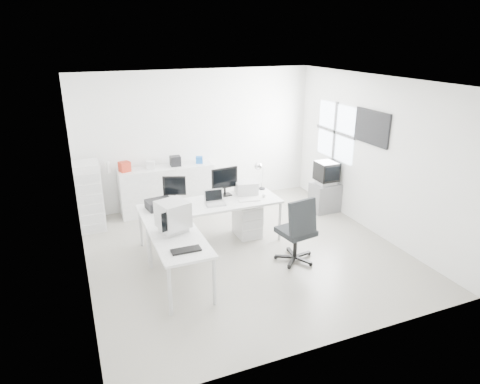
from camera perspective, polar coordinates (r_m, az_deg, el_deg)
name	(u,v)px	position (r m, az deg, el deg)	size (l,w,h in m)	color
floor	(245,251)	(7.28, 0.60, -7.92)	(5.00, 5.00, 0.01)	beige
ceiling	(245,81)	(6.44, 0.70, 14.60)	(5.00, 5.00, 0.01)	white
back_wall	(198,139)	(9.00, -5.62, 7.11)	(5.00, 0.02, 2.80)	white
left_wall	(76,193)	(6.24, -20.99, -0.18)	(0.02, 5.00, 2.80)	white
right_wall	(374,156)	(8.00, 17.42, 4.59)	(0.02, 5.00, 2.80)	white
window	(335,132)	(8.87, 12.58, 7.85)	(0.02, 1.20, 1.10)	white
wall_picture	(372,127)	(7.95, 17.18, 8.23)	(0.04, 0.90, 0.60)	black
main_desk	(211,223)	(7.42, -3.86, -4.16)	(2.40, 0.80, 0.75)	white
side_desk	(180,262)	(6.26, -8.05, -9.22)	(0.70, 1.40, 0.75)	white
drawer_pedestal	(247,220)	(7.72, 0.97, -3.71)	(0.40, 0.50, 0.60)	white
inkjet_printer	(159,204)	(7.13, -10.69, -1.59)	(0.41, 0.32, 0.15)	black
lcd_monitor_small	(175,189)	(7.27, -8.72, 0.37)	(0.38, 0.22, 0.48)	black
lcd_monitor_large	(225,182)	(7.51, -2.06, 1.36)	(0.49, 0.20, 0.51)	black
laptop	(215,199)	(7.16, -3.32, -0.92)	(0.31, 0.32, 0.21)	#B7B7BA
white_keyboard	(249,200)	(7.35, 1.25, -1.10)	(0.37, 0.11, 0.02)	white
white_mouse	(264,196)	(7.50, 3.20, -0.48)	(0.07, 0.07, 0.07)	white
laser_printer	(246,187)	(7.67, 0.83, 0.64)	(0.38, 0.33, 0.22)	#BBBBBB
desk_lamp	(262,177)	(7.83, 2.96, 2.02)	(0.16, 0.16, 0.47)	silver
crt_monitor	(173,216)	(6.21, -8.92, -3.25)	(0.41, 0.41, 0.47)	#B7B7BA
black_keyboard	(186,250)	(5.74, -7.22, -7.70)	(0.40, 0.16, 0.03)	black
office_chair	(296,228)	(6.82, 7.48, -4.81)	(0.65, 0.65, 1.13)	#222426
tv_cabinet	(325,197)	(8.95, 11.22, -0.68)	(0.54, 0.44, 0.59)	slate
crt_tv	(326,173)	(8.78, 11.45, 2.48)	(0.50, 0.48, 0.45)	black
sideboard	(167,189)	(8.84, -9.68, 0.39)	(1.89, 0.47, 0.95)	white
clutter_box_a	(125,167)	(8.54, -15.13, 3.28)	(0.19, 0.17, 0.19)	#AD2B18
clutter_box_b	(151,165)	(8.61, -11.83, 3.57)	(0.15, 0.13, 0.15)	white
clutter_box_c	(175,161)	(8.70, -8.62, 4.11)	(0.20, 0.18, 0.20)	black
clutter_box_d	(199,160)	(8.84, -5.46, 4.29)	(0.14, 0.12, 0.14)	blue
clutter_bottle	(108,167)	(8.54, -17.17, 3.18)	(0.07, 0.07, 0.22)	white
filing_cabinet	(90,196)	(8.32, -19.43, -0.54)	(0.45, 0.54, 1.29)	white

